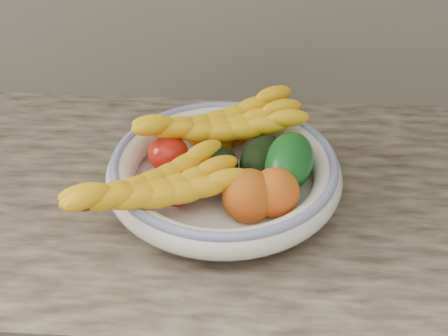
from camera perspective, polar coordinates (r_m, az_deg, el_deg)
fruit_bowl at (r=1.13m, az=-0.00°, el=-0.46°), size 0.39×0.39×0.08m
clementine_back_left at (r=1.22m, az=-2.05°, el=2.93°), size 0.06×0.06×0.05m
clementine_back_right at (r=1.22m, az=0.95°, el=3.03°), size 0.07×0.07×0.05m
clementine_back_mid at (r=1.19m, az=-0.52°, el=1.97°), size 0.05×0.05×0.05m
clementine_extra at (r=1.21m, az=-0.74°, el=2.65°), size 0.05×0.05×0.05m
tomato_left at (r=1.16m, az=-4.65°, el=1.16°), size 0.09×0.09×0.06m
tomato_near_left at (r=1.08m, az=-3.93°, el=-1.59°), size 0.07×0.07×0.06m
avocado_center at (r=1.12m, az=-0.42°, el=-0.02°), size 0.07×0.10×0.06m
avocado_right at (r=1.14m, az=3.28°, el=0.64°), size 0.10×0.12×0.07m
green_mango at (r=1.12m, az=5.39°, el=0.49°), size 0.12×0.14×0.11m
peach_front at (r=1.06m, az=2.07°, el=-2.32°), size 0.09×0.09×0.08m
peach_right at (r=1.06m, az=4.26°, el=-2.03°), size 0.10×0.10×0.08m
banana_bunch_back at (r=1.17m, az=-0.45°, el=3.32°), size 0.33×0.21×0.09m
banana_bunch_front at (r=1.05m, az=-5.84°, el=-1.98°), size 0.32×0.26×0.08m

